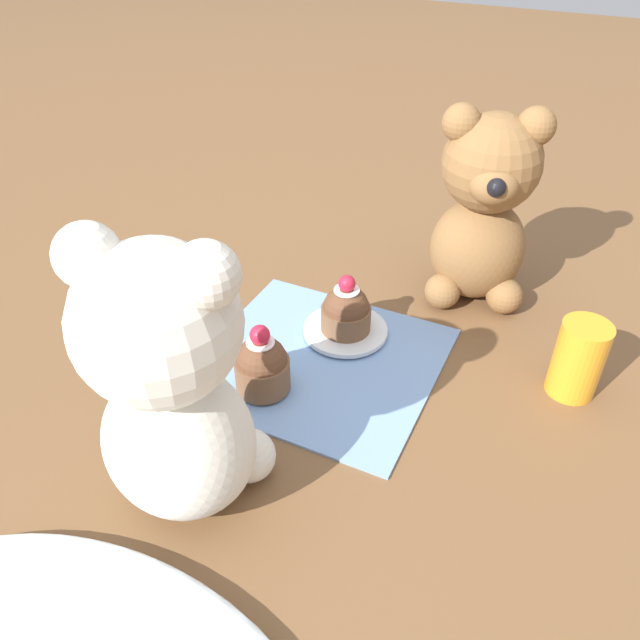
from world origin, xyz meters
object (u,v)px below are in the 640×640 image
at_px(cupcake_near_tan_bear, 346,311).
at_px(saucer_plate, 345,330).
at_px(teddy_bear_cream, 172,385).
at_px(teddy_bear_tan, 484,209).
at_px(cupcake_near_cream_bear, 262,365).
at_px(juice_glass, 578,359).

bearing_deg(cupcake_near_tan_bear, saucer_plate, 69.44).
bearing_deg(teddy_bear_cream, cupcake_near_tan_bear, -105.97).
bearing_deg(teddy_bear_tan, teddy_bear_cream, -126.13).
distance_m(teddy_bear_cream, cupcake_near_tan_bear, 0.27).
bearing_deg(teddy_bear_tan, cupcake_near_cream_bear, -136.16).
distance_m(teddy_bear_cream, cupcake_near_cream_bear, 0.16).
relative_size(teddy_bear_cream, cupcake_near_cream_bear, 3.34).
relative_size(teddy_bear_cream, teddy_bear_tan, 1.09).
bearing_deg(cupcake_near_cream_bear, saucer_plate, -108.09).
distance_m(cupcake_near_cream_bear, juice_glass, 0.31).
distance_m(cupcake_near_cream_bear, cupcake_near_tan_bear, 0.12).
bearing_deg(teddy_bear_cream, juice_glass, -144.02).
bearing_deg(teddy_bear_cream, saucer_plate, -105.97).
height_order(cupcake_near_cream_bear, saucer_plate, cupcake_near_cream_bear).
xyz_separation_m(teddy_bear_tan, juice_glass, (-0.14, 0.13, -0.07)).
height_order(teddy_bear_cream, teddy_bear_tan, teddy_bear_cream).
height_order(teddy_bear_tan, cupcake_near_tan_bear, teddy_bear_tan).
bearing_deg(cupcake_near_tan_bear, teddy_bear_tan, -125.91).
xyz_separation_m(teddy_bear_cream, teddy_bear_tan, (-0.13, -0.40, -0.01)).
xyz_separation_m(cupcake_near_cream_bear, cupcake_near_tan_bear, (-0.04, -0.12, 0.00)).
bearing_deg(saucer_plate, teddy_bear_cream, 83.35).
bearing_deg(saucer_plate, juice_glass, -175.62).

